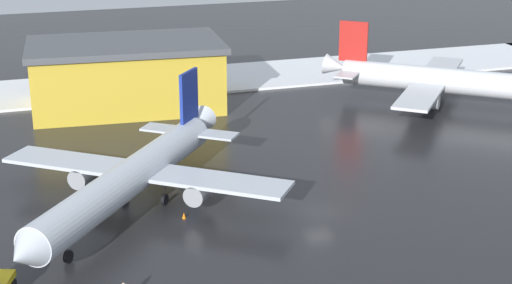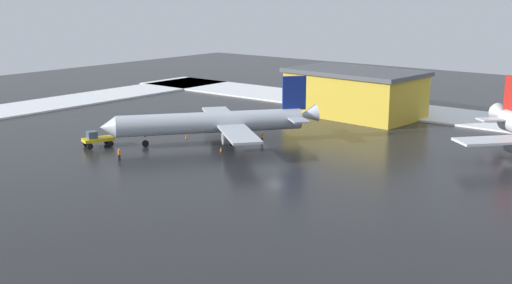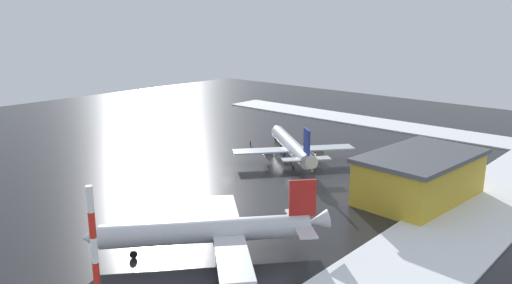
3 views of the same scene
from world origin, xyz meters
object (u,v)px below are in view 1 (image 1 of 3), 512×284
(cargo_hangar, at_px, (126,75))
(traffic_cone_mid_line, at_px, (184,216))
(airplane_parked_portside, at_px, (132,176))
(ground_crew_beside_wing, at_px, (180,176))
(airplane_foreground_jet, at_px, (447,81))
(traffic_cone_near_nose, at_px, (67,218))

(cargo_hangar, bearing_deg, traffic_cone_mid_line, 92.89)
(airplane_parked_portside, height_order, ground_crew_beside_wing, airplane_parked_portside)
(airplane_foreground_jet, bearing_deg, airplane_parked_portside, -114.87)
(ground_crew_beside_wing, height_order, cargo_hangar, cargo_hangar)
(airplane_foreground_jet, relative_size, traffic_cone_mid_line, 52.76)
(airplane_parked_portside, xyz_separation_m, airplane_foreground_jet, (-45.35, -21.33, 0.08))
(airplane_foreground_jet, distance_m, cargo_hangar, 42.32)
(airplane_foreground_jet, distance_m, traffic_cone_mid_line, 48.23)
(ground_crew_beside_wing, xyz_separation_m, traffic_cone_near_nose, (11.55, 5.24, -0.70))
(airplane_foreground_jet, xyz_separation_m, ground_crew_beside_wing, (39.90, 16.58, -2.48))
(traffic_cone_near_nose, bearing_deg, cargo_hangar, -107.82)
(airplane_foreground_jet, bearing_deg, ground_crew_beside_wing, -117.49)
(airplane_parked_portside, relative_size, traffic_cone_near_nose, 52.62)
(ground_crew_beside_wing, xyz_separation_m, traffic_cone_mid_line, (1.50, 7.97, -0.70))
(airplane_parked_portside, xyz_separation_m, ground_crew_beside_wing, (-5.45, -4.75, -2.41))
(airplane_foreground_jet, xyz_separation_m, traffic_cone_near_nose, (51.45, 21.82, -3.18))
(traffic_cone_near_nose, bearing_deg, airplane_foreground_jet, -157.02)
(cargo_hangar, bearing_deg, ground_crew_beside_wing, 95.44)
(airplane_foreground_jet, height_order, cargo_hangar, airplane_foreground_jet)
(airplane_parked_portside, relative_size, cargo_hangar, 1.11)
(airplane_foreground_jet, xyz_separation_m, cargo_hangar, (40.44, -12.44, 0.99))
(airplane_parked_portside, relative_size, airplane_foreground_jet, 1.00)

